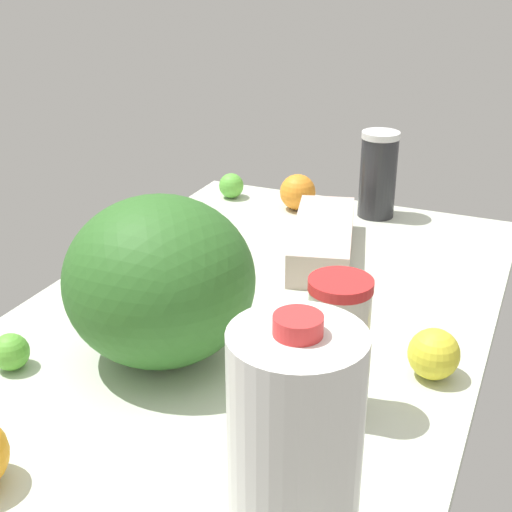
# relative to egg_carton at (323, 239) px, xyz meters

# --- Properties ---
(countertop) EXTENTS (1.20, 0.76, 0.03)m
(countertop) POSITION_rel_egg_carton_xyz_m (-0.26, 0.03, -0.05)
(countertop) COLOR beige
(countertop) RESTS_ON ground
(egg_carton) EXTENTS (0.34, 0.19, 0.07)m
(egg_carton) POSITION_rel_egg_carton_xyz_m (0.00, 0.00, 0.00)
(egg_carton) COLOR beige
(egg_carton) RESTS_ON countertop
(shaker_bottle) EXTENTS (0.08, 0.08, 0.19)m
(shaker_bottle) POSITION_rel_egg_carton_xyz_m (0.26, -0.04, 0.06)
(shaker_bottle) COLOR #292A2D
(shaker_bottle) RESTS_ON countertop
(watermelon) EXTENTS (0.28, 0.28, 0.25)m
(watermelon) POSITION_rel_egg_carton_xyz_m (-0.45, 0.10, 0.09)
(watermelon) COLOR #316B28
(watermelon) RESTS_ON countertop
(milk_jug) EXTENTS (0.13, 0.13, 0.28)m
(milk_jug) POSITION_rel_egg_carton_xyz_m (-0.74, -0.22, 0.10)
(milk_jug) COLOR white
(milk_jug) RESTS_ON countertop
(tumbler_cup) EXTENTS (0.08, 0.08, 0.19)m
(tumbler_cup) POSITION_rel_egg_carton_xyz_m (-0.48, -0.18, 0.06)
(tumbler_cup) COLOR beige
(tumbler_cup) RESTS_ON countertop
(lemon_far_back) EXTENTS (0.07, 0.07, 0.07)m
(lemon_far_back) POSITION_rel_egg_carton_xyz_m (-0.35, -0.28, 0.00)
(lemon_far_back) COLOR yellow
(lemon_far_back) RESTS_ON countertop
(lime_loose) EXTENTS (0.05, 0.05, 0.05)m
(lime_loose) POSITION_rel_egg_carton_xyz_m (-0.57, 0.28, -0.01)
(lime_loose) COLOR #5DB038
(lime_loose) RESTS_ON countertop
(lime_near_front) EXTENTS (0.06, 0.06, 0.06)m
(lime_near_front) POSITION_rel_egg_carton_xyz_m (0.24, 0.31, -0.00)
(lime_near_front) COLOR #5FB93F
(lime_near_front) RESTS_ON countertop
(orange_by_jug) EXTENTS (0.08, 0.08, 0.08)m
(orange_by_jug) POSITION_rel_egg_carton_xyz_m (0.23, 0.14, 0.01)
(orange_by_jug) COLOR orange
(orange_by_jug) RESTS_ON countertop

